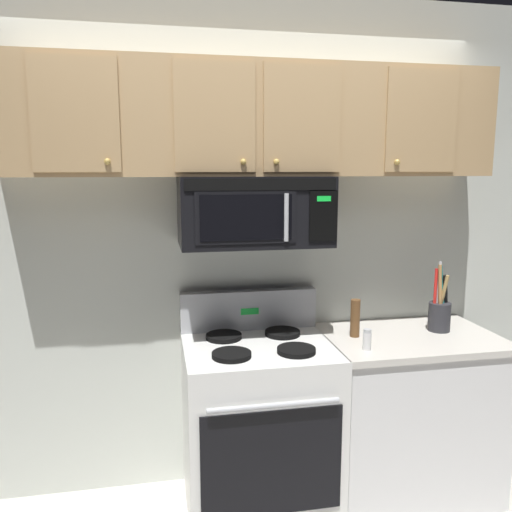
% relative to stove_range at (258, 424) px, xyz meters
% --- Properties ---
extents(back_wall, '(5.20, 0.10, 2.70)m').
position_rel_stove_range_xyz_m(back_wall, '(0.00, 0.37, 0.88)').
color(back_wall, silver).
rests_on(back_wall, ground_plane).
extents(stove_range, '(0.76, 0.69, 1.12)m').
position_rel_stove_range_xyz_m(stove_range, '(0.00, 0.00, 0.00)').
color(stove_range, white).
rests_on(stove_range, ground_plane).
extents(over_range_microwave, '(0.76, 0.43, 0.35)m').
position_rel_stove_range_xyz_m(over_range_microwave, '(-0.00, 0.12, 1.11)').
color(over_range_microwave, black).
extents(upper_cabinets, '(2.50, 0.36, 0.55)m').
position_rel_stove_range_xyz_m(upper_cabinets, '(-0.00, 0.15, 1.56)').
color(upper_cabinets, tan).
extents(counter_segment, '(0.93, 0.65, 0.90)m').
position_rel_stove_range_xyz_m(counter_segment, '(0.84, 0.01, -0.02)').
color(counter_segment, silver).
rests_on(counter_segment, ground_plane).
extents(utensil_crock_charcoal, '(0.12, 0.12, 0.39)m').
position_rel_stove_range_xyz_m(utensil_crock_charcoal, '(1.03, 0.05, 0.54)').
color(utensil_crock_charcoal, '#2D2D33').
rests_on(utensil_crock_charcoal, counter_segment).
extents(salt_shaker, '(0.04, 0.04, 0.11)m').
position_rel_stove_range_xyz_m(salt_shaker, '(0.52, -0.17, 0.48)').
color(salt_shaker, white).
rests_on(salt_shaker, counter_segment).
extents(pepper_mill, '(0.05, 0.05, 0.20)m').
position_rel_stove_range_xyz_m(pepper_mill, '(0.53, 0.04, 0.53)').
color(pepper_mill, brown).
rests_on(pepper_mill, counter_segment).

